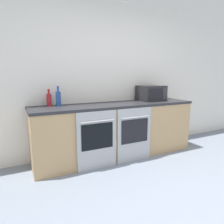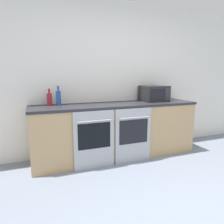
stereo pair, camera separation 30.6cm
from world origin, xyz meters
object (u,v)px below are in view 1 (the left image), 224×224
(microwave, at_px, (151,93))
(bottle_blue, at_px, (58,98))
(oven_right, at_px, (134,135))
(bottle_red, at_px, (49,100))
(oven_left, at_px, (97,140))

(microwave, bearing_deg, bottle_blue, 177.23)
(oven_right, height_order, bottle_red, bottle_red)
(bottle_blue, bearing_deg, microwave, -2.77)
(bottle_blue, bearing_deg, oven_left, -48.78)
(microwave, distance_m, bottle_blue, 1.66)
(oven_right, relative_size, bottle_blue, 2.86)
(oven_left, bearing_deg, microwave, 18.05)
(bottle_blue, xyz_separation_m, bottle_red, (-0.13, 0.02, -0.02))
(oven_right, bearing_deg, bottle_blue, 155.34)
(microwave, bearing_deg, oven_left, -161.95)
(oven_right, relative_size, bottle_red, 3.32)
(oven_left, height_order, bottle_red, bottle_red)
(bottle_blue, distance_m, bottle_red, 0.14)
(oven_left, bearing_deg, bottle_blue, 131.22)
(oven_left, relative_size, oven_right, 1.00)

